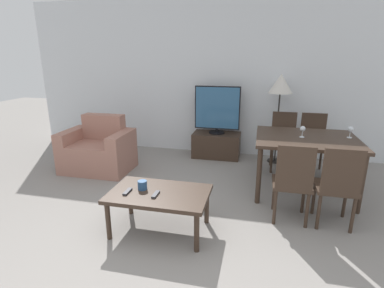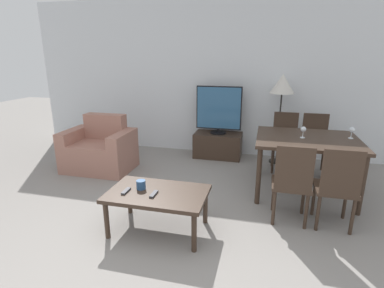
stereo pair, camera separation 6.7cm
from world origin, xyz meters
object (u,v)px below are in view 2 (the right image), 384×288
(dining_chair_near_right, at_px, (337,185))
(cup_white_near, at_px, (141,185))
(remote_primary, at_px, (154,194))
(dining_chair_far_left, at_px, (285,139))
(coffee_table, at_px, (158,196))
(dining_chair_far, at_px, (315,141))
(tv_stand, at_px, (218,145))
(wine_glass_left, at_px, (303,130))
(wine_glass_center, at_px, (352,131))
(armchair, at_px, (100,150))
(remote_secondary, at_px, (126,191))
(dining_table, at_px, (307,144))
(dining_chair_near, at_px, (292,181))
(tv, at_px, (219,110))
(floor_lamp, at_px, (282,87))

(dining_chair_near_right, height_order, cup_white_near, dining_chair_near_right)
(remote_primary, bearing_deg, dining_chair_far_left, 59.03)
(coffee_table, bearing_deg, dining_chair_near_right, 15.09)
(dining_chair_far, bearing_deg, dining_chair_far_left, 180.00)
(tv_stand, bearing_deg, wine_glass_left, -43.21)
(dining_chair_far, height_order, dining_chair_near_right, same)
(dining_chair_near_right, xyz_separation_m, wine_glass_center, (0.30, 0.92, 0.36))
(armchair, relative_size, dining_chair_near_right, 1.14)
(remote_secondary, bearing_deg, dining_chair_near_right, 15.01)
(remote_secondary, bearing_deg, coffee_table, 14.58)
(remote_secondary, xyz_separation_m, wine_glass_center, (2.35, 1.47, 0.41))
(dining_table, distance_m, wine_glass_center, 0.56)
(remote_secondary, relative_size, wine_glass_center, 1.03)
(coffee_table, xyz_separation_m, remote_secondary, (-0.30, -0.08, 0.06))
(dining_chair_near, distance_m, wine_glass_left, 0.90)
(tv_stand, height_order, tv, tv)
(tv, xyz_separation_m, wine_glass_center, (1.83, -1.06, 0.01))
(dining_chair_far, relative_size, dining_chair_near_right, 1.00)
(dining_chair_near, height_order, wine_glass_left, same)
(armchair, distance_m, wine_glass_left, 3.02)
(dining_chair_near_right, relative_size, dining_chair_far_left, 1.00)
(tv, height_order, dining_table, tv)
(cup_white_near, bearing_deg, dining_table, 36.61)
(dining_table, distance_m, floor_lamp, 1.31)
(remote_secondary, distance_m, wine_glass_center, 2.81)
(dining_table, bearing_deg, wine_glass_left, -164.73)
(armchair, xyz_separation_m, tv, (1.71, 1.03, 0.53))
(tv_stand, height_order, wine_glass_left, wine_glass_left)
(cup_white_near, bearing_deg, tv_stand, 80.69)
(armchair, xyz_separation_m, wine_glass_left, (2.96, -0.14, 0.54))
(coffee_table, height_order, dining_chair_far_left, dining_chair_far_left)
(dining_table, xyz_separation_m, cup_white_near, (-1.72, -1.28, -0.19))
(coffee_table, bearing_deg, remote_primary, -97.19)
(armchair, relative_size, coffee_table, 1.03)
(dining_table, relative_size, dining_chair_near, 1.39)
(tv_stand, bearing_deg, dining_chair_near, -61.09)
(wine_glass_left, bearing_deg, tv, 136.85)
(tv, height_order, floor_lamp, floor_lamp)
(remote_secondary, bearing_deg, dining_chair_near, 18.81)
(cup_white_near, relative_size, wine_glass_center, 0.64)
(dining_chair_near_right, height_order, remote_secondary, dining_chair_near_right)
(tv, xyz_separation_m, cup_white_near, (-0.40, -2.44, -0.36))
(armchair, relative_size, remote_secondary, 6.82)
(tv_stand, xyz_separation_m, remote_secondary, (-0.52, -2.54, 0.23))
(dining_chair_far_left, relative_size, wine_glass_center, 6.12)
(tv_stand, xyz_separation_m, floor_lamp, (1.01, -0.04, 1.05))
(remote_secondary, bearing_deg, wine_glass_left, 37.55)
(dining_table, height_order, dining_chair_near_right, dining_chair_near_right)
(armchair, distance_m, coffee_table, 2.07)
(remote_secondary, distance_m, wine_glass_left, 2.27)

